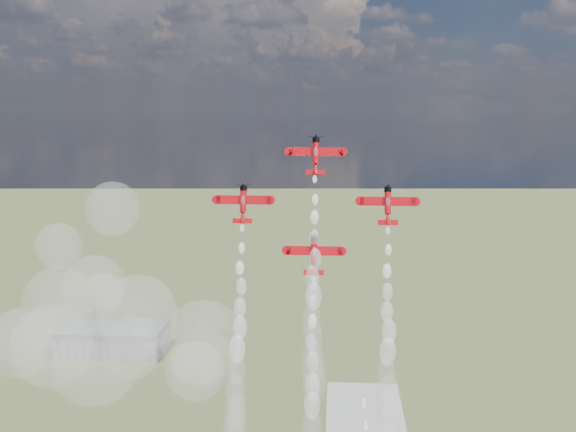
% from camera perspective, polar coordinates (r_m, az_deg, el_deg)
% --- Properties ---
extents(hangar, '(50.00, 28.00, 13.00)m').
position_cam_1_polar(hangar, '(345.14, -14.53, -10.02)').
color(hangar, gray).
rests_on(hangar, ground).
extents(plane_lead, '(12.29, 5.21, 8.50)m').
position_cam_1_polar(plane_lead, '(152.05, 2.36, 5.20)').
color(plane_lead, red).
rests_on(plane_lead, ground).
extents(plane_left, '(12.29, 5.21, 8.50)m').
position_cam_1_polar(plane_left, '(150.98, -3.82, 1.08)').
color(plane_left, red).
rests_on(plane_left, ground).
extents(plane_right, '(12.29, 5.21, 8.50)m').
position_cam_1_polar(plane_right, '(149.95, 8.45, 0.95)').
color(plane_right, red).
rests_on(plane_right, ground).
extents(plane_slot, '(12.29, 5.21, 8.50)m').
position_cam_1_polar(plane_slot, '(147.97, 2.22, -3.27)').
color(plane_slot, red).
rests_on(plane_slot, ground).
extents(smoke_trail_lead, '(5.49, 16.37, 45.29)m').
position_cam_1_polar(smoke_trail_lead, '(147.47, 2.15, -10.24)').
color(smoke_trail_lead, white).
rests_on(smoke_trail_lead, plane_lead).
extents(smoke_trail_left, '(5.21, 16.44, 44.38)m').
position_cam_1_polar(smoke_trail_left, '(149.12, -4.41, -14.26)').
color(smoke_trail_left, white).
rests_on(smoke_trail_left, plane_left).
extents(smoke_trail_right, '(5.24, 17.28, 44.96)m').
position_cam_1_polar(smoke_trail_right, '(147.97, 8.49, -14.55)').
color(smoke_trail_right, white).
rests_on(smoke_trail_right, plane_right).
extents(drifted_smoke_cloud, '(58.87, 42.30, 52.38)m').
position_cam_1_polar(drifted_smoke_cloud, '(170.41, -14.40, -9.10)').
color(drifted_smoke_cloud, white).
rests_on(drifted_smoke_cloud, ground).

